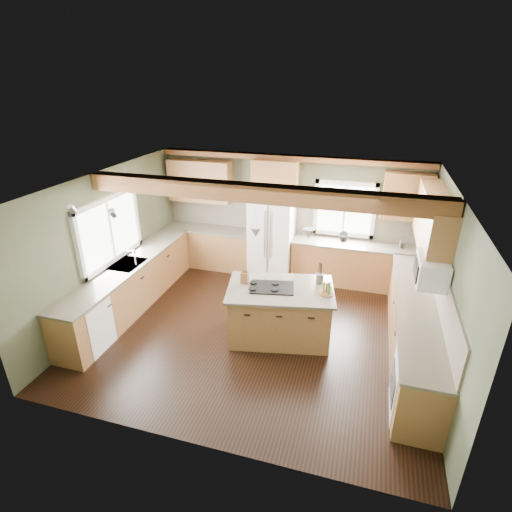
% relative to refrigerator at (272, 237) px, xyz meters
% --- Properties ---
extents(floor, '(5.60, 5.60, 0.00)m').
position_rel_refrigerator_xyz_m(floor, '(0.30, -2.12, -0.90)').
color(floor, black).
rests_on(floor, ground).
extents(ceiling, '(5.60, 5.60, 0.00)m').
position_rel_refrigerator_xyz_m(ceiling, '(0.30, -2.12, 1.70)').
color(ceiling, silver).
rests_on(ceiling, wall_back).
extents(wall_back, '(5.60, 0.00, 5.60)m').
position_rel_refrigerator_xyz_m(wall_back, '(0.30, 0.38, 0.40)').
color(wall_back, '#404833').
rests_on(wall_back, ground).
extents(wall_left, '(0.00, 5.00, 5.00)m').
position_rel_refrigerator_xyz_m(wall_left, '(-2.50, -2.12, 0.40)').
color(wall_left, '#404833').
rests_on(wall_left, ground).
extents(wall_right, '(0.00, 5.00, 5.00)m').
position_rel_refrigerator_xyz_m(wall_right, '(3.10, -2.12, 0.40)').
color(wall_right, '#404833').
rests_on(wall_right, ground).
extents(ceiling_beam, '(5.55, 0.26, 0.26)m').
position_rel_refrigerator_xyz_m(ceiling_beam, '(0.30, -2.18, 1.57)').
color(ceiling_beam, brown).
rests_on(ceiling_beam, ceiling).
extents(soffit_trim, '(5.55, 0.20, 0.10)m').
position_rel_refrigerator_xyz_m(soffit_trim, '(0.30, 0.28, 1.64)').
color(soffit_trim, brown).
rests_on(soffit_trim, ceiling).
extents(backsplash_back, '(5.58, 0.03, 0.58)m').
position_rel_refrigerator_xyz_m(backsplash_back, '(0.30, 0.36, 0.31)').
color(backsplash_back, brown).
rests_on(backsplash_back, wall_back).
extents(backsplash_right, '(0.03, 3.70, 0.58)m').
position_rel_refrigerator_xyz_m(backsplash_right, '(3.08, -2.07, 0.31)').
color(backsplash_right, brown).
rests_on(backsplash_right, wall_right).
extents(base_cab_back_left, '(2.02, 0.60, 0.88)m').
position_rel_refrigerator_xyz_m(base_cab_back_left, '(-1.49, 0.08, -0.46)').
color(base_cab_back_left, brown).
rests_on(base_cab_back_left, floor).
extents(counter_back_left, '(2.06, 0.64, 0.04)m').
position_rel_refrigerator_xyz_m(counter_back_left, '(-1.49, 0.08, 0.00)').
color(counter_back_left, '#463F33').
rests_on(counter_back_left, base_cab_back_left).
extents(base_cab_back_right, '(2.62, 0.60, 0.88)m').
position_rel_refrigerator_xyz_m(base_cab_back_right, '(1.79, 0.08, -0.46)').
color(base_cab_back_right, brown).
rests_on(base_cab_back_right, floor).
extents(counter_back_right, '(2.66, 0.64, 0.04)m').
position_rel_refrigerator_xyz_m(counter_back_right, '(1.79, 0.08, 0.00)').
color(counter_back_right, '#463F33').
rests_on(counter_back_right, base_cab_back_right).
extents(base_cab_left, '(0.60, 3.70, 0.88)m').
position_rel_refrigerator_xyz_m(base_cab_left, '(-2.20, -2.07, -0.46)').
color(base_cab_left, brown).
rests_on(base_cab_left, floor).
extents(counter_left, '(0.64, 3.74, 0.04)m').
position_rel_refrigerator_xyz_m(counter_left, '(-2.20, -2.07, 0.00)').
color(counter_left, '#463F33').
rests_on(counter_left, base_cab_left).
extents(base_cab_right, '(0.60, 3.70, 0.88)m').
position_rel_refrigerator_xyz_m(base_cab_right, '(2.80, -2.07, -0.46)').
color(base_cab_right, brown).
rests_on(base_cab_right, floor).
extents(counter_right, '(0.64, 3.74, 0.04)m').
position_rel_refrigerator_xyz_m(counter_right, '(2.80, -2.07, 0.00)').
color(counter_right, '#463F33').
rests_on(counter_right, base_cab_right).
extents(upper_cab_back_left, '(1.40, 0.35, 0.90)m').
position_rel_refrigerator_xyz_m(upper_cab_back_left, '(-1.69, 0.21, 1.05)').
color(upper_cab_back_left, brown).
rests_on(upper_cab_back_left, wall_back).
extents(upper_cab_over_fridge, '(0.96, 0.35, 0.70)m').
position_rel_refrigerator_xyz_m(upper_cab_over_fridge, '(-0.00, 0.21, 1.25)').
color(upper_cab_over_fridge, brown).
rests_on(upper_cab_over_fridge, wall_back).
extents(upper_cab_right, '(0.35, 2.20, 0.90)m').
position_rel_refrigerator_xyz_m(upper_cab_right, '(2.92, -1.22, 1.05)').
color(upper_cab_right, brown).
rests_on(upper_cab_right, wall_right).
extents(upper_cab_back_corner, '(0.90, 0.35, 0.90)m').
position_rel_refrigerator_xyz_m(upper_cab_back_corner, '(2.60, 0.21, 1.05)').
color(upper_cab_back_corner, brown).
rests_on(upper_cab_back_corner, wall_back).
extents(window_left, '(0.04, 1.60, 1.05)m').
position_rel_refrigerator_xyz_m(window_left, '(-2.48, -2.07, 0.65)').
color(window_left, white).
rests_on(window_left, wall_left).
extents(window_back, '(1.10, 0.04, 1.00)m').
position_rel_refrigerator_xyz_m(window_back, '(1.45, 0.36, 0.65)').
color(window_back, white).
rests_on(window_back, wall_back).
extents(sink, '(0.50, 0.65, 0.03)m').
position_rel_refrigerator_xyz_m(sink, '(-2.20, -2.07, 0.01)').
color(sink, '#262628').
rests_on(sink, counter_left).
extents(faucet, '(0.02, 0.02, 0.28)m').
position_rel_refrigerator_xyz_m(faucet, '(-2.02, -2.07, 0.15)').
color(faucet, '#B2B2B7').
rests_on(faucet, sink).
extents(dishwasher, '(0.60, 0.60, 0.84)m').
position_rel_refrigerator_xyz_m(dishwasher, '(-2.19, -3.37, -0.47)').
color(dishwasher, white).
rests_on(dishwasher, floor).
extents(oven, '(0.60, 0.72, 0.84)m').
position_rel_refrigerator_xyz_m(oven, '(2.79, -3.37, -0.47)').
color(oven, white).
rests_on(oven, floor).
extents(microwave, '(0.40, 0.70, 0.38)m').
position_rel_refrigerator_xyz_m(microwave, '(2.88, -2.17, 0.65)').
color(microwave, white).
rests_on(microwave, wall_right).
extents(pendant_left, '(0.18, 0.18, 0.16)m').
position_rel_refrigerator_xyz_m(pendant_left, '(0.31, -2.26, 0.98)').
color(pendant_left, '#B2B2B7').
rests_on(pendant_left, ceiling).
extents(pendant_right, '(0.18, 0.18, 0.16)m').
position_rel_refrigerator_xyz_m(pendant_right, '(1.09, -2.10, 0.98)').
color(pendant_right, '#B2B2B7').
rests_on(pendant_right, ceiling).
extents(refrigerator, '(0.90, 0.74, 1.80)m').
position_rel_refrigerator_xyz_m(refrigerator, '(0.00, 0.00, 0.00)').
color(refrigerator, white).
rests_on(refrigerator, floor).
extents(island, '(1.77, 1.27, 0.88)m').
position_rel_refrigerator_xyz_m(island, '(0.70, -2.18, -0.46)').
color(island, brown).
rests_on(island, floor).
extents(island_top, '(1.89, 1.40, 0.04)m').
position_rel_refrigerator_xyz_m(island_top, '(0.70, -2.18, 0.00)').
color(island_top, '#463F33').
rests_on(island_top, island).
extents(cooktop, '(0.77, 0.59, 0.02)m').
position_rel_refrigerator_xyz_m(cooktop, '(0.57, -2.20, 0.03)').
color(cooktop, black).
rests_on(cooktop, island_top).
extents(knife_block, '(0.12, 0.10, 0.20)m').
position_rel_refrigerator_xyz_m(knife_block, '(0.09, -2.18, 0.12)').
color(knife_block, brown).
rests_on(knife_block, island_top).
extents(utensil_crock, '(0.16, 0.16, 0.17)m').
position_rel_refrigerator_xyz_m(utensil_crock, '(1.28, -1.82, 0.10)').
color(utensil_crock, '#433935').
rests_on(utensil_crock, island_top).
extents(bottle_tray, '(0.24, 0.24, 0.21)m').
position_rel_refrigerator_xyz_m(bottle_tray, '(1.43, -2.15, 0.13)').
color(bottle_tray, brown).
rests_on(bottle_tray, island_top).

